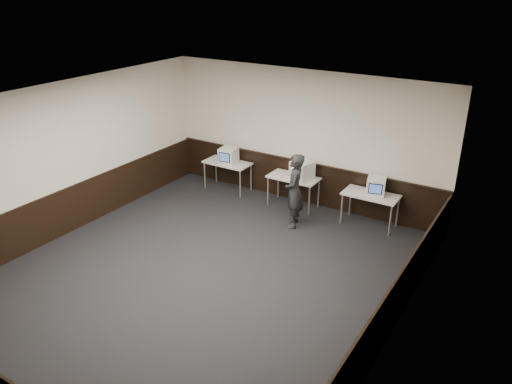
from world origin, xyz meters
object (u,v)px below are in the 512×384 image
Objects in this scene: emac_left at (228,156)px; desk_center at (293,180)px; desk_right at (371,197)px; emac_center at (302,170)px; emac_right at (376,186)px; person at (294,191)px; desk_left at (227,165)px.

desk_center is at bearing -5.84° from emac_left.
desk_center is at bearing 180.00° from desk_right.
emac_center is 1.13× the size of emac_right.
desk_right is 0.72× the size of person.
emac_left reaches higher than desk_center.
emac_center reaches higher than desk_right.
emac_center is (2.05, 0.03, 0.02)m from emac_left.
emac_left is at bearing -35.35° from desk_left.
desk_left and desk_center have the same top height.
desk_right is at bearing 100.37° from person.
desk_left is at bearing 180.00° from desk_center.
desk_left is at bearing -132.88° from person.
desk_center is at bearing 166.18° from emac_right.
desk_left is 2.50× the size of emac_left.
desk_right is at bearing -6.68° from emac_left.
emac_right reaches higher than desk_left.
person is (0.27, -0.88, -0.14)m from emac_center.
emac_right is (0.08, 0.03, 0.27)m from desk_right.
desk_center is 2.15× the size of emac_center.
emac_left is (-1.83, -0.05, 0.27)m from desk_center.
desk_center is 0.72× the size of person.
person is at bearing -57.18° from emac_center.
emac_right is 0.30× the size of person.
desk_right is at bearing -173.95° from emac_right.
desk_left is 0.72× the size of person.
emac_right reaches higher than desk_right.
person is (0.50, -0.90, 0.15)m from desk_center.
emac_right is at bearing 0.47° from desk_left.
desk_center is at bearing 0.00° from desk_left.
emac_left reaches higher than desk_left.
emac_left is at bearing 166.53° from emac_right.
desk_center is at bearing -173.43° from person.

